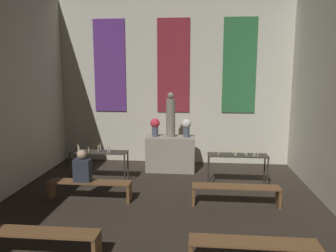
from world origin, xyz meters
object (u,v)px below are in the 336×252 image
(statue, at_px, (171,116))
(candle_rack_left, at_px, (99,155))
(altar, at_px, (171,154))
(person_seated, at_px, (82,168))
(flower_vase_left, at_px, (155,126))
(candle_rack_right, at_px, (237,158))
(pew_back_right, at_px, (236,191))
(pew_second_left, at_px, (39,238))
(pew_back_left, at_px, (90,186))
(flower_vase_right, at_px, (186,126))
(pew_second_right, at_px, (253,249))

(statue, height_order, candle_rack_left, statue)
(altar, relative_size, person_seated, 1.93)
(flower_vase_left, relative_size, candle_rack_left, 0.35)
(candle_rack_right, bearing_deg, candle_rack_left, -179.98)
(pew_back_right, bearing_deg, statue, 123.92)
(statue, relative_size, flower_vase_left, 2.42)
(pew_second_left, bearing_deg, pew_back_right, 35.84)
(statue, bearing_deg, pew_back_right, -56.08)
(altar, xyz_separation_m, pew_back_left, (-1.60, -2.38, -0.19))
(pew_second_left, bearing_deg, candle_rack_right, 46.86)
(flower_vase_right, height_order, pew_second_left, flower_vase_right)
(flower_vase_left, distance_m, pew_back_right, 3.29)
(altar, height_order, statue, statue)
(flower_vase_left, height_order, candle_rack_left, flower_vase_left)
(altar, relative_size, statue, 1.09)
(candle_rack_left, xyz_separation_m, pew_second_left, (0.17, -3.59, -0.38))
(pew_back_right, bearing_deg, flower_vase_right, 115.83)
(flower_vase_left, bearing_deg, candle_rack_left, -140.25)
(altar, bearing_deg, pew_back_left, -123.92)
(pew_second_left, bearing_deg, pew_second_right, 0.00)
(pew_back_left, bearing_deg, flower_vase_left, 64.17)
(statue, relative_size, candle_rack_right, 0.86)
(altar, relative_size, pew_second_left, 0.75)
(pew_back_left, height_order, pew_back_right, same)
(candle_rack_right, height_order, pew_back_right, candle_rack_right)
(altar, xyz_separation_m, person_seated, (-1.75, -2.38, 0.24))
(candle_rack_right, height_order, person_seated, person_seated)
(candle_rack_right, xyz_separation_m, pew_back_left, (-3.36, -1.28, -0.38))
(flower_vase_left, height_order, candle_rack_right, flower_vase_left)
(pew_second_right, bearing_deg, flower_vase_right, 103.79)
(candle_rack_right, bearing_deg, flower_vase_left, 153.60)
(candle_rack_right, bearing_deg, pew_second_right, -92.64)
(pew_second_right, bearing_deg, person_seated, 145.37)
(candle_rack_right, bearing_deg, pew_back_right, -97.38)
(altar, height_order, candle_rack_right, altar)
(pew_second_left, distance_m, pew_second_right, 3.20)
(altar, xyz_separation_m, flower_vase_left, (-0.45, 0.00, 0.81))
(pew_second_left, bearing_deg, pew_back_left, 90.00)
(candle_rack_left, distance_m, pew_second_left, 3.61)
(altar, height_order, pew_back_right, altar)
(candle_rack_left, height_order, person_seated, person_seated)
(statue, bearing_deg, flower_vase_right, 0.00)
(flower_vase_left, relative_size, candle_rack_right, 0.35)
(candle_rack_left, height_order, pew_back_right, candle_rack_left)
(altar, distance_m, pew_second_right, 4.96)
(pew_second_left, height_order, pew_back_right, same)
(altar, distance_m, flower_vase_left, 0.92)
(pew_second_left, relative_size, pew_second_right, 1.00)
(flower_vase_left, height_order, flower_vase_right, same)
(flower_vase_left, bearing_deg, pew_back_right, -49.27)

